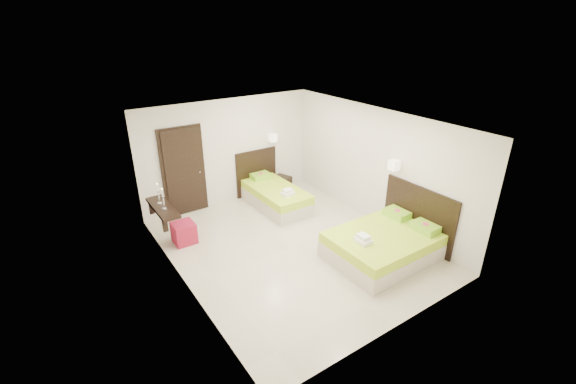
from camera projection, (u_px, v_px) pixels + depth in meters
floor at (292, 247)px, 7.94m from camera, size 5.50×5.50×0.00m
bed_single at (274, 194)px, 9.60m from camera, size 1.17×1.95×1.60m
bed_double at (386, 243)px, 7.51m from camera, size 2.02×1.72×1.66m
nightstand at (280, 185)px, 10.33m from camera, size 0.61×0.58×0.44m
ottoman at (184, 233)px, 8.02m from camera, size 0.44×0.44×0.44m
door at (184, 172)px, 8.93m from camera, size 1.02×0.15×2.14m
console_shelf at (162, 208)px, 7.74m from camera, size 0.35×1.20×0.78m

